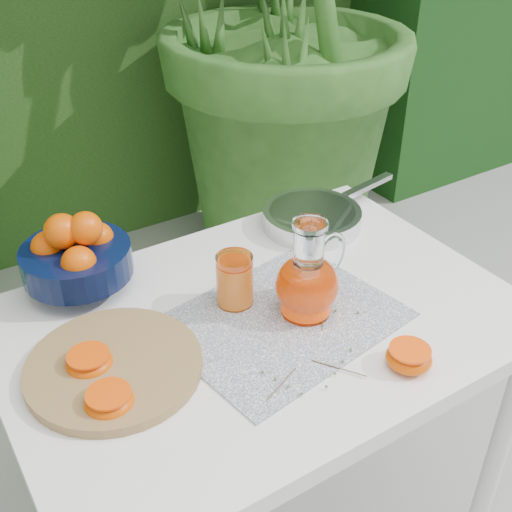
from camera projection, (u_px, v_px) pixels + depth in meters
white_table at (261, 347)px, 1.31m from camera, size 1.00×0.70×0.75m
placemat at (282, 319)px, 1.25m from camera, size 0.48×0.40×0.00m
cutting_board at (114, 366)px, 1.13m from camera, size 0.39×0.39×0.02m
fruit_bowl at (76, 254)px, 1.30m from camera, size 0.26×0.26×0.18m
juice_pitcher at (308, 282)px, 1.23m from camera, size 0.19×0.15×0.20m
juice_tumbler at (235, 281)px, 1.26m from camera, size 0.10×0.10×0.11m
saute_pan at (313, 217)px, 1.54m from camera, size 0.43×0.27×0.04m
orange_halves at (205, 373)px, 1.10m from camera, size 0.59×0.39×0.04m
thyme_sprigs at (316, 350)px, 1.17m from camera, size 0.28×0.23×0.01m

